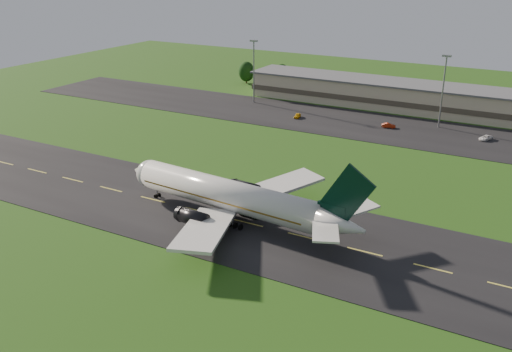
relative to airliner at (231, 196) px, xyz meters
The scene contains 10 objects.
ground 15.30m from the airliner, ahead, with size 360.00×360.00×0.00m, color #234E13.
taxiway 15.28m from the airliner, ahead, with size 220.00×30.00×0.10m, color black.
apron 73.67m from the airliner, 78.57° to the left, with size 260.00×30.00×0.10m, color black.
airliner is the anchor object (origin of this frame).
terminal 98.51m from the airliner, 77.71° to the left, with size 145.00×16.00×8.40m.
light_mast_west 90.06m from the airliner, 116.79° to the left, with size 2.40×1.20×20.35m.
light_mast_centre 82.82m from the airliner, 76.26° to the left, with size 2.40×1.20×20.35m.
service_vehicle_a 72.46m from the airliner, 105.70° to the left, with size 1.51×3.75×1.28m, color gold.
service_vehicle_b 73.06m from the airliner, 84.17° to the left, with size 1.34×3.85×1.27m, color #AB260B.
service_vehicle_c 81.09m from the airliner, 65.87° to the left, with size 1.96×4.25×1.18m, color white.
Camera 1 is at (35.72, -80.73, 45.36)m, focal length 40.00 mm.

